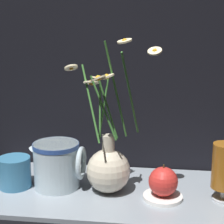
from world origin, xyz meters
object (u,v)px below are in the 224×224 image
Objects in this scene: vase_with_flowers at (108,166)px; yellow_mug at (14,172)px; ceramic_pitcher at (58,163)px; orange_fruit at (163,182)px.

yellow_mug is at bearing -179.18° from vase_with_flowers.
ceramic_pitcher reaches higher than yellow_mug.
vase_with_flowers is at bearing -5.59° from ceramic_pitcher.
ceramic_pitcher is at bearing 172.29° from orange_fruit.
orange_fruit is (0.29, -0.04, -0.02)m from ceramic_pitcher.
ceramic_pitcher is 1.80× the size of orange_fruit.
ceramic_pitcher is at bearing 174.41° from vase_with_flowers.
vase_with_flowers is at bearing 170.24° from orange_fruit.
yellow_mug is at bearing -171.62° from ceramic_pitcher.
orange_fruit is at bearing -2.99° from yellow_mug.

